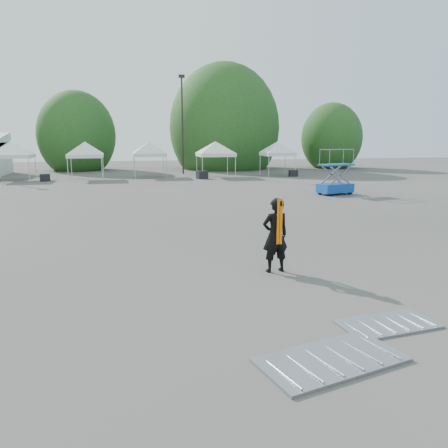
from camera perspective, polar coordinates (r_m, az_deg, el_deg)
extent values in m
plane|color=#474442|center=(13.84, 0.51, -4.06)|extent=(120.00, 120.00, 0.00)
cylinder|color=black|center=(45.41, -5.45, 12.52)|extent=(0.16, 0.16, 9.50)
cube|color=black|center=(45.80, -5.57, 18.66)|extent=(0.60, 0.25, 0.30)
cylinder|color=#382314|center=(53.26, -18.50, 7.91)|extent=(0.36, 0.36, 2.27)
ellipsoid|color=#1F4818|center=(53.20, -18.69, 10.92)|extent=(4.16, 4.16, 4.78)
cylinder|color=#382314|center=(53.43, 0.05, 8.77)|extent=(0.36, 0.36, 2.80)
ellipsoid|color=#1F4818|center=(53.39, 0.05, 12.47)|extent=(5.12, 5.12, 5.89)
cylinder|color=#382314|center=(56.01, 13.73, 8.21)|extent=(0.36, 0.36, 2.10)
ellipsoid|color=#1F4818|center=(55.95, 13.86, 10.85)|extent=(3.84, 3.84, 4.42)
cylinder|color=silver|center=(40.74, -24.13, 6.49)|extent=(0.06, 0.06, 2.00)
cylinder|color=silver|center=(43.72, -23.39, 6.80)|extent=(0.06, 0.06, 2.00)
cube|color=white|center=(42.48, -25.89, 7.97)|extent=(3.24, 3.24, 0.30)
pyramid|color=white|center=(42.45, -26.03, 9.65)|extent=(4.58, 4.58, 1.10)
cylinder|color=silver|center=(39.76, -19.73, 6.72)|extent=(0.06, 0.06, 2.00)
cylinder|color=silver|center=(39.54, -15.65, 6.94)|extent=(0.06, 0.06, 2.00)
cylinder|color=silver|center=(42.55, -19.31, 7.00)|extent=(0.06, 0.06, 2.00)
cylinder|color=silver|center=(42.34, -15.50, 7.20)|extent=(0.06, 0.06, 2.00)
cube|color=white|center=(40.97, -17.64, 8.48)|extent=(3.01, 3.01, 0.30)
pyramid|color=white|center=(40.94, -17.74, 10.22)|extent=(4.26, 4.26, 1.10)
cylinder|color=silver|center=(40.59, -11.56, 7.22)|extent=(0.06, 0.06, 2.00)
cylinder|color=silver|center=(40.76, -7.55, 7.37)|extent=(0.06, 0.06, 2.00)
cylinder|color=silver|center=(43.41, -11.67, 7.46)|extent=(0.06, 0.06, 2.00)
cylinder|color=silver|center=(43.58, -7.92, 7.60)|extent=(0.06, 0.06, 2.00)
cube|color=white|center=(42.01, -9.72, 8.89)|extent=(3.03, 3.03, 0.30)
pyramid|color=white|center=(41.98, -9.78, 10.59)|extent=(4.29, 4.29, 1.10)
cylinder|color=silver|center=(39.88, -2.83, 7.36)|extent=(0.06, 0.06, 2.00)
cylinder|color=silver|center=(40.54, 1.50, 7.44)|extent=(0.06, 0.06, 2.00)
cylinder|color=silver|center=(42.91, -3.58, 7.63)|extent=(0.06, 0.06, 2.00)
cylinder|color=silver|center=(43.53, 0.47, 7.70)|extent=(0.06, 0.06, 2.00)
cube|color=white|center=(41.63, -1.12, 9.02)|extent=(3.29, 3.29, 0.30)
pyramid|color=white|center=(41.61, -1.12, 10.74)|extent=(4.65, 4.65, 1.10)
cylinder|color=silver|center=(41.87, 5.86, 7.50)|extent=(0.06, 0.06, 2.00)
cylinder|color=silver|center=(42.81, 9.27, 7.49)|extent=(0.06, 0.06, 2.00)
cylinder|color=silver|center=(44.40, 4.74, 7.73)|extent=(0.06, 0.06, 2.00)
cylinder|color=silver|center=(45.28, 7.98, 7.72)|extent=(0.06, 0.06, 2.00)
cube|color=white|center=(43.52, 7.00, 9.04)|extent=(2.87, 2.87, 0.30)
pyramid|color=white|center=(43.49, 7.04, 10.68)|extent=(4.05, 4.05, 1.10)
imported|color=black|center=(11.98, 6.71, -1.47)|extent=(0.80, 0.57, 2.06)
cube|color=#FF6A05|center=(11.71, 7.09, 0.28)|extent=(0.16, 0.03, 1.24)
cube|color=#0C47A1|center=(29.51, 14.31, 4.58)|extent=(2.48, 1.66, 0.57)
cube|color=#0C47A1|center=(29.38, 14.46, 7.51)|extent=(2.38, 1.59, 0.09)
cylinder|color=black|center=(28.62, 13.64, 3.90)|extent=(0.37, 0.22, 0.34)
cylinder|color=black|center=(29.76, 16.12, 4.04)|extent=(0.37, 0.22, 0.34)
cylinder|color=black|center=(29.34, 12.43, 4.12)|extent=(0.37, 0.22, 0.34)
cylinder|color=black|center=(30.45, 14.90, 4.26)|extent=(0.37, 0.22, 0.34)
cube|color=#93969A|center=(7.77, 13.82, -16.84)|extent=(2.65, 1.75, 0.06)
cube|color=#93969A|center=(9.42, 20.62, -12.14)|extent=(2.01, 1.15, 0.04)
cube|color=black|center=(40.50, -22.34, 5.62)|extent=(0.91, 0.79, 0.61)
cube|color=black|center=(39.84, -2.88, 6.43)|extent=(1.07, 0.93, 0.72)
cube|color=black|center=(42.85, 9.04, 6.57)|extent=(0.82, 0.66, 0.61)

